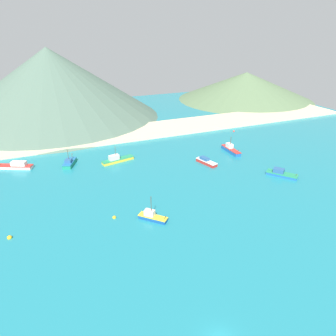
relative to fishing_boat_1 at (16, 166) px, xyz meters
name	(u,v)px	position (x,y,z in m)	size (l,w,h in m)	color
ground	(149,228)	(28.23, -46.15, -1.11)	(260.00, 280.00, 0.50)	teal
fishing_boat_1	(16,166)	(0.00, 0.00, 0.00)	(10.96, 7.01, 2.35)	silver
fishing_boat_2	(117,159)	(30.67, -7.46, 0.03)	(11.22, 4.65, 5.94)	gold
fishing_boat_4	(70,163)	(15.84, -4.05, 0.00)	(5.32, 7.85, 5.75)	#198466
fishing_boat_6	(206,162)	(57.26, -20.34, -0.08)	(4.30, 8.19, 2.03)	red
fishing_boat_7	(231,149)	(70.49, -14.64, 0.12)	(2.40, 9.87, 5.56)	#1E5BA8
fishing_boat_8	(152,216)	(29.79, -43.62, -0.02)	(6.20, 6.28, 6.13)	#14478C
fishing_boat_9	(281,173)	(73.65, -36.97, -0.12)	(7.66, 8.95, 2.16)	#1E5BA8
buoy_0	(234,131)	(85.24, 5.05, -0.72)	(0.80, 0.80, 0.80)	red
buoy_1	(114,217)	(21.83, -39.56, -0.71)	(0.86, 0.86, 0.86)	gold
buoy_2	(10,238)	(-0.44, -38.39, -0.68)	(0.99, 0.99, 0.99)	gold
beach_strip	(95,137)	(28.23, 19.32, -0.26)	(247.00, 19.92, 1.20)	beige
hill_central	(51,84)	(16.58, 58.78, 15.60)	(101.29, 101.29, 32.93)	#4C6656
hill_east	(246,86)	(128.61, 57.80, 7.34)	(81.92, 81.92, 16.40)	#56704C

